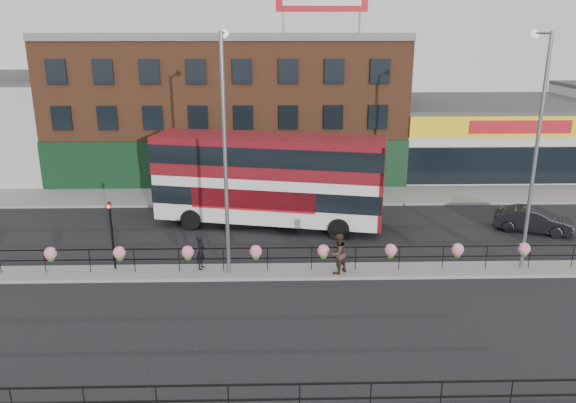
{
  "coord_description": "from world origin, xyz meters",
  "views": [
    {
      "loc": [
        -0.66,
        -23.47,
        10.73
      ],
      "look_at": [
        0.0,
        3.0,
        2.5
      ],
      "focal_mm": 35.0,
      "sensor_mm": 36.0,
      "label": 1
    }
  ],
  "objects_px": {
    "car": "(533,220)",
    "pedestrian_b": "(338,253)",
    "double_decker_bus": "(269,172)",
    "pedestrian_a": "(201,252)",
    "lamp_column_east": "(536,132)",
    "lamp_column_west": "(225,135)"
  },
  "relations": [
    {
      "from": "pedestrian_a",
      "to": "car",
      "type": "bearing_deg",
      "value": -64.47
    },
    {
      "from": "pedestrian_b",
      "to": "lamp_column_east",
      "type": "xyz_separation_m",
      "value": [
        8.57,
        0.73,
        5.28
      ]
    },
    {
      "from": "car",
      "to": "lamp_column_east",
      "type": "bearing_deg",
      "value": 173.41
    },
    {
      "from": "lamp_column_west",
      "to": "double_decker_bus",
      "type": "bearing_deg",
      "value": 74.24
    },
    {
      "from": "car",
      "to": "lamp_column_west",
      "type": "relative_size",
      "value": 0.41
    },
    {
      "from": "car",
      "to": "pedestrian_a",
      "type": "distance_m",
      "value": 18.17
    },
    {
      "from": "lamp_column_west",
      "to": "lamp_column_east",
      "type": "xyz_separation_m",
      "value": [
        13.47,
        0.3,
        -0.01
      ]
    },
    {
      "from": "car",
      "to": "pedestrian_b",
      "type": "height_order",
      "value": "pedestrian_b"
    },
    {
      "from": "lamp_column_east",
      "to": "lamp_column_west",
      "type": "bearing_deg",
      "value": -178.74
    },
    {
      "from": "car",
      "to": "pedestrian_b",
      "type": "relative_size",
      "value": 2.3
    },
    {
      "from": "pedestrian_a",
      "to": "lamp_column_east",
      "type": "xyz_separation_m",
      "value": [
        14.76,
        0.11,
        5.4
      ]
    },
    {
      "from": "double_decker_bus",
      "to": "lamp_column_west",
      "type": "bearing_deg",
      "value": -105.76
    },
    {
      "from": "pedestrian_a",
      "to": "lamp_column_east",
      "type": "relative_size",
      "value": 0.16
    },
    {
      "from": "double_decker_bus",
      "to": "lamp_column_east",
      "type": "xyz_separation_m",
      "value": [
        11.67,
        -6.09,
        3.23
      ]
    },
    {
      "from": "pedestrian_b",
      "to": "lamp_column_west",
      "type": "distance_m",
      "value": 7.23
    },
    {
      "from": "car",
      "to": "lamp_column_west",
      "type": "xyz_separation_m",
      "value": [
        -16.23,
        -5.01,
        5.71
      ]
    },
    {
      "from": "double_decker_bus",
      "to": "pedestrian_b",
      "type": "distance_m",
      "value": 7.77
    },
    {
      "from": "car",
      "to": "pedestrian_a",
      "type": "height_order",
      "value": "pedestrian_a"
    },
    {
      "from": "double_decker_bus",
      "to": "pedestrian_a",
      "type": "height_order",
      "value": "double_decker_bus"
    },
    {
      "from": "pedestrian_a",
      "to": "double_decker_bus",
      "type": "bearing_deg",
      "value": -16.38
    },
    {
      "from": "lamp_column_east",
      "to": "pedestrian_b",
      "type": "bearing_deg",
      "value": -175.15
    },
    {
      "from": "car",
      "to": "lamp_column_east",
      "type": "height_order",
      "value": "lamp_column_east"
    }
  ]
}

